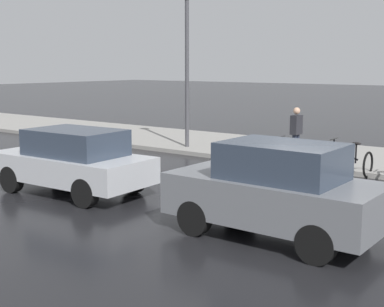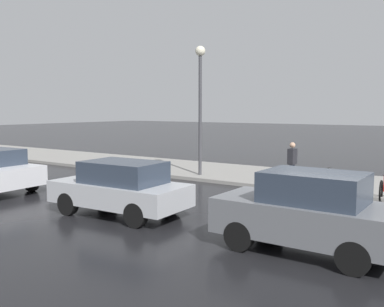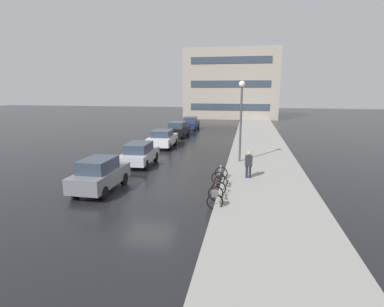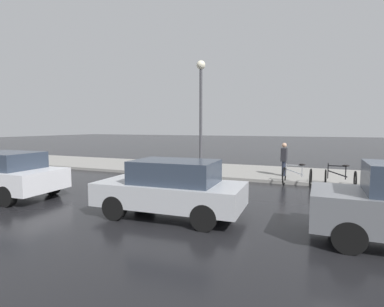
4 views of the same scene
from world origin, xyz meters
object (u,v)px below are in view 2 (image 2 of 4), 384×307
Objects in this scene: bicycle_second at (341,186)px; pedestrian at (292,161)px; car_silver at (121,188)px; car_grey at (308,212)px; bicycle_third at (294,182)px; streetlamp at (200,89)px.

bicycle_second is 2.73m from pedestrian.
pedestrian reaches higher than bicycle_second.
car_silver is at bearing 163.30° from pedestrian.
pedestrian is at bearing 58.53° from bicycle_second.
pedestrian is (7.42, 3.21, 0.09)m from car_grey.
streetlamp is (0.94, 4.60, 3.41)m from bicycle_third.
bicycle_second is 1.61m from bicycle_third.
bicycle_third is 0.29× the size of car_silver.
bicycle_second is 0.97× the size of bicycle_third.
bicycle_third is 0.68× the size of pedestrian.
streetlamp reaches higher than car_silver.
car_silver is (-5.76, 2.88, 0.38)m from bicycle_third.
bicycle_third is 0.20× the size of streetlamp.
streetlamp reaches higher than car_grey.
streetlamp is (6.80, 7.13, 2.97)m from car_grey.
bicycle_third is at bearing -26.58° from car_silver.
pedestrian is 4.90m from streetlamp.
streetlamp reaches higher than bicycle_third.
streetlamp reaches higher than bicycle_second.
car_grey reaches higher than pedestrian.
car_silver is at bearing 153.42° from bicycle_third.
pedestrian reaches higher than car_silver.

